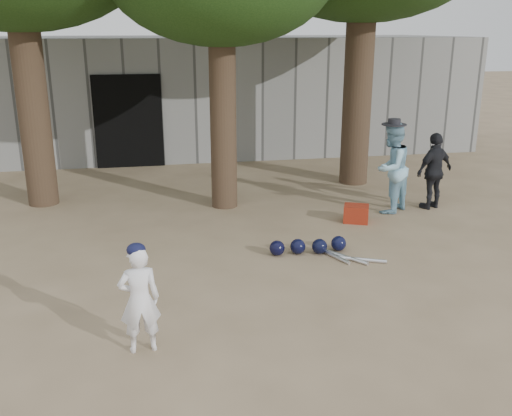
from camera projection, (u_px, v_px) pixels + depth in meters
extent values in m
plane|color=#937C5E|center=(222.00, 311.00, 6.80)|extent=(70.00, 70.00, 0.00)
imported|color=white|center=(139.00, 300.00, 5.82)|extent=(0.45, 0.32, 1.16)
imported|color=#8CC0D8|center=(391.00, 168.00, 10.26)|extent=(1.01, 0.98, 1.64)
imported|color=black|center=(434.00, 171.00, 10.50)|extent=(0.90, 0.62, 1.42)
cube|color=maroon|center=(356.00, 214.00, 9.90)|extent=(0.51, 0.46, 0.30)
cube|color=gray|center=(178.00, 102.00, 13.84)|extent=(16.00, 0.35, 3.00)
cube|color=black|center=(129.00, 122.00, 13.56)|extent=(1.60, 0.08, 2.20)
cube|color=slate|center=(173.00, 92.00, 16.18)|extent=(16.00, 5.00, 3.00)
sphere|color=black|center=(277.00, 248.00, 8.45)|extent=(0.23, 0.23, 0.23)
sphere|color=black|center=(298.00, 246.00, 8.51)|extent=(0.23, 0.23, 0.23)
sphere|color=black|center=(320.00, 246.00, 8.51)|extent=(0.23, 0.23, 0.23)
sphere|color=black|center=(339.00, 243.00, 8.63)|extent=(0.23, 0.23, 0.23)
cylinder|color=silver|center=(333.00, 255.00, 8.41)|extent=(0.34, 0.68, 0.06)
cylinder|color=silver|center=(347.00, 257.00, 8.33)|extent=(0.48, 0.61, 0.06)
cylinder|color=silver|center=(362.00, 260.00, 8.25)|extent=(0.68, 0.35, 0.06)
cylinder|color=brown|center=(27.00, 56.00, 10.16)|extent=(0.56, 0.56, 5.50)
cylinder|color=brown|center=(222.00, 71.00, 10.09)|extent=(0.48, 0.48, 5.00)
cylinder|color=brown|center=(360.00, 45.00, 11.62)|extent=(0.60, 0.60, 5.80)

